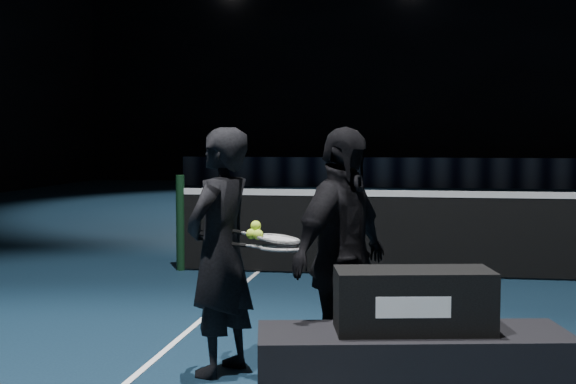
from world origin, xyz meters
name	(u,v)px	position (x,y,z in m)	size (l,w,h in m)	color
wall_back	(537,28)	(0.00, 18.00, 5.00)	(30.00, 30.00, 0.00)	black
net_post_left	(180,223)	(-6.40, 0.00, 0.55)	(0.10, 0.10, 1.10)	black
sponsor_backdrop	(546,174)	(0.00, 15.50, 0.45)	(22.00, 0.15, 0.90)	black
player_bench	(413,377)	(-3.72, -4.56, 0.25)	(1.67, 0.56, 0.50)	black
racket_bag	(414,300)	(-3.72, -4.56, 0.67)	(0.83, 0.36, 0.33)	black
bag_signature	(413,307)	(-3.72, -4.74, 0.67)	(0.39, 0.00, 0.11)	white
player_a	(220,251)	(-4.96, -3.85, 0.80)	(0.58, 0.38, 1.60)	black
player_b	(341,261)	(-4.15, -4.11, 0.80)	(0.94, 0.39, 1.60)	black
racket_lower	(282,248)	(-4.53, -3.98, 0.85)	(0.68, 0.22, 0.03)	black
racket_upper	(278,239)	(-4.57, -3.93, 0.90)	(0.68, 0.22, 0.03)	black
tennis_balls	(255,232)	(-4.72, -3.92, 0.94)	(0.12, 0.10, 0.12)	#B3D92E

